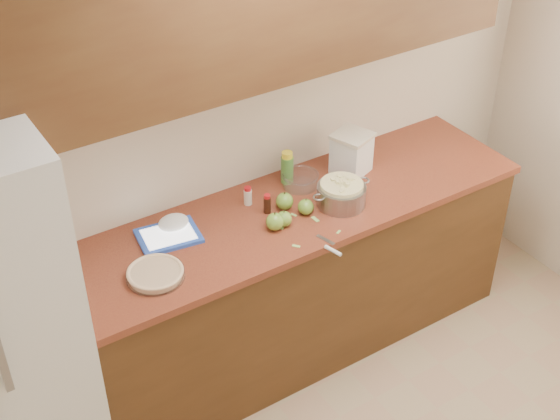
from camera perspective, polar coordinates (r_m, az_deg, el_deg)
room_shell at (r=2.72m, az=17.09°, el=-9.12°), size 3.60×3.60×3.60m
counter_run at (r=4.08m, az=-0.11°, el=-5.48°), size 2.64×0.68×0.92m
pie at (r=3.45m, az=-9.10°, el=-4.63°), size 0.26×0.26×0.04m
colander at (r=3.84m, az=4.51°, el=1.18°), size 0.33×0.24×0.12m
flour_canister at (r=4.07m, az=5.25°, el=4.20°), size 0.23×0.23×0.22m
tablet at (r=3.68m, az=-8.15°, el=-1.88°), size 0.31×0.25×0.02m
paring_knife at (r=3.57m, az=3.82°, el=-2.87°), size 0.07×0.19×0.02m
lemon_bottle at (r=3.98m, az=0.52°, el=3.11°), size 0.06×0.06×0.18m
cinnamon_shaker at (r=3.84m, az=-2.37°, el=1.03°), size 0.04×0.04×0.10m
vanilla_bottle at (r=3.78m, az=-0.94°, el=0.44°), size 0.04×0.04×0.10m
mixing_bowl at (r=3.98m, az=1.49°, el=2.26°), size 0.19×0.19×0.07m
paper_towel at (r=3.72m, az=-7.80°, el=-0.91°), size 0.18×0.16×0.06m
apple_left at (r=3.67m, az=-0.38°, el=-0.86°), size 0.09×0.09×0.10m
apple_center at (r=3.81m, az=0.34°, el=0.65°), size 0.09×0.09×0.10m
apple_front at (r=3.70m, az=0.29°, el=-0.65°), size 0.08×0.08×0.09m
apple_extra at (r=3.78m, az=1.90°, el=0.23°), size 0.08×0.08×0.09m
peel_a at (r=3.71m, az=0.17°, el=-1.24°), size 0.04×0.04×0.00m
peel_b at (r=3.59m, az=1.19°, el=-2.65°), size 0.04×0.04×0.00m
peel_c at (r=3.69m, az=4.30°, el=-1.61°), size 0.03×0.02×0.00m
peel_d at (r=3.79m, az=1.01°, el=-0.36°), size 0.02×0.03×0.00m
peel_e at (r=3.76m, az=2.59°, el=-0.67°), size 0.02×0.05×0.00m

